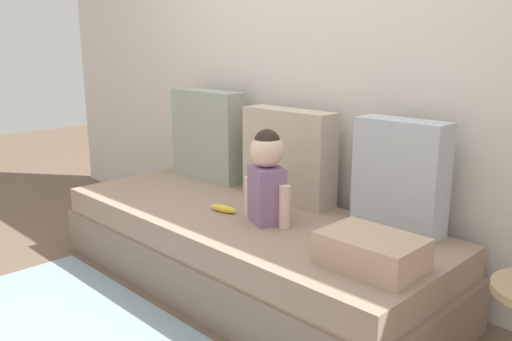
% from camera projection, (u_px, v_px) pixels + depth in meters
% --- Properties ---
extents(ground_plane, '(12.00, 12.00, 0.00)m').
position_uv_depth(ground_plane, '(244.00, 283.00, 2.91)').
color(ground_plane, brown).
extents(back_wall, '(5.50, 0.10, 2.28)m').
position_uv_depth(back_wall, '(316.00, 70.00, 3.04)').
color(back_wall, silver).
rests_on(back_wall, ground).
extents(couch, '(2.30, 0.90, 0.41)m').
position_uv_depth(couch, '(244.00, 249.00, 2.86)').
color(couch, '#826C5B').
rests_on(couch, ground).
extents(throw_pillow_left, '(0.58, 0.16, 0.59)m').
position_uv_depth(throw_pillow_left, '(208.00, 135.00, 3.48)').
color(throw_pillow_left, '#99A393').
rests_on(throw_pillow_left, couch).
extents(throw_pillow_center, '(0.59, 0.16, 0.53)m').
position_uv_depth(throw_pillow_center, '(288.00, 155.00, 2.99)').
color(throw_pillow_center, '#C1B29E').
rests_on(throw_pillow_center, couch).
extents(throw_pillow_right, '(0.44, 0.16, 0.54)m').
position_uv_depth(throw_pillow_right, '(400.00, 176.00, 2.50)').
color(throw_pillow_right, '#B2BCC6').
rests_on(throw_pillow_right, couch).
extents(toddler, '(0.30, 0.21, 0.48)m').
position_uv_depth(toddler, '(267.00, 175.00, 2.62)').
color(toddler, gray).
rests_on(toddler, couch).
extents(banana, '(0.18, 0.08, 0.04)m').
position_uv_depth(banana, '(223.00, 209.00, 2.82)').
color(banana, yellow).
rests_on(banana, couch).
extents(folded_blanket, '(0.40, 0.28, 0.14)m').
position_uv_depth(folded_blanket, '(371.00, 251.00, 2.12)').
color(folded_blanket, tan).
rests_on(folded_blanket, couch).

